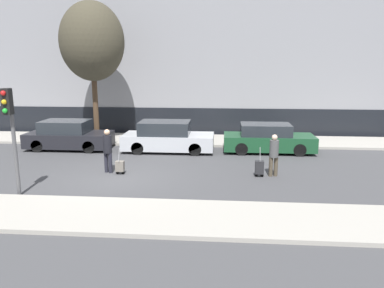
{
  "coord_description": "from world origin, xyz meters",
  "views": [
    {
      "loc": [
        3.9,
        -13.35,
        4.19
      ],
      "look_at": [
        2.64,
        1.8,
        0.95
      ],
      "focal_mm": 35.0,
      "sensor_mm": 36.0,
      "label": 1
    }
  ],
  "objects_px": {
    "trolley_right": "(259,167)",
    "bare_tree_near_crossing": "(92,42)",
    "trolley_left": "(120,166)",
    "parked_car_2": "(268,139)",
    "pedestrian_left": "(108,148)",
    "pedestrian_right": "(274,153)",
    "traffic_light": "(10,120)",
    "parked_car_0": "(68,136)",
    "parked_car_1": "(167,137)"
  },
  "relations": [
    {
      "from": "pedestrian_right",
      "to": "bare_tree_near_crossing",
      "type": "relative_size",
      "value": 0.22
    },
    {
      "from": "trolley_left",
      "to": "traffic_light",
      "type": "distance_m",
      "value": 4.39
    },
    {
      "from": "parked_car_0",
      "to": "parked_car_2",
      "type": "relative_size",
      "value": 0.96
    },
    {
      "from": "parked_car_1",
      "to": "bare_tree_near_crossing",
      "type": "relative_size",
      "value": 0.61
    },
    {
      "from": "pedestrian_right",
      "to": "trolley_right",
      "type": "height_order",
      "value": "pedestrian_right"
    },
    {
      "from": "trolley_left",
      "to": "traffic_light",
      "type": "xyz_separation_m",
      "value": [
        -2.63,
        -2.76,
        2.18
      ]
    },
    {
      "from": "parked_car_0",
      "to": "traffic_light",
      "type": "xyz_separation_m",
      "value": [
        1.16,
        -6.93,
        1.82
      ]
    },
    {
      "from": "trolley_left",
      "to": "pedestrian_right",
      "type": "distance_m",
      "value": 5.94
    },
    {
      "from": "parked_car_0",
      "to": "pedestrian_left",
      "type": "height_order",
      "value": "pedestrian_left"
    },
    {
      "from": "parked_car_2",
      "to": "trolley_left",
      "type": "xyz_separation_m",
      "value": [
        -6.15,
        -4.3,
        -0.33
      ]
    },
    {
      "from": "traffic_light",
      "to": "bare_tree_near_crossing",
      "type": "height_order",
      "value": "bare_tree_near_crossing"
    },
    {
      "from": "parked_car_0",
      "to": "pedestrian_right",
      "type": "distance_m",
      "value": 10.47
    },
    {
      "from": "parked_car_0",
      "to": "parked_car_1",
      "type": "height_order",
      "value": "parked_car_1"
    },
    {
      "from": "trolley_left",
      "to": "bare_tree_near_crossing",
      "type": "xyz_separation_m",
      "value": [
        -2.9,
        5.88,
        5.02
      ]
    },
    {
      "from": "pedestrian_left",
      "to": "pedestrian_right",
      "type": "height_order",
      "value": "pedestrian_left"
    },
    {
      "from": "parked_car_2",
      "to": "pedestrian_right",
      "type": "relative_size",
      "value": 2.67
    },
    {
      "from": "parked_car_2",
      "to": "trolley_right",
      "type": "distance_m",
      "value": 4.27
    },
    {
      "from": "pedestrian_right",
      "to": "trolley_right",
      "type": "relative_size",
      "value": 1.4
    },
    {
      "from": "bare_tree_near_crossing",
      "to": "parked_car_0",
      "type": "bearing_deg",
      "value": -117.54
    },
    {
      "from": "trolley_left",
      "to": "traffic_light",
      "type": "relative_size",
      "value": 0.3
    },
    {
      "from": "pedestrian_left",
      "to": "trolley_left",
      "type": "distance_m",
      "value": 0.86
    },
    {
      "from": "trolley_right",
      "to": "traffic_light",
      "type": "bearing_deg",
      "value": -160.31
    },
    {
      "from": "traffic_light",
      "to": "bare_tree_near_crossing",
      "type": "bearing_deg",
      "value": 91.76
    },
    {
      "from": "pedestrian_right",
      "to": "trolley_right",
      "type": "distance_m",
      "value": 0.78
    },
    {
      "from": "parked_car_0",
      "to": "bare_tree_near_crossing",
      "type": "height_order",
      "value": "bare_tree_near_crossing"
    },
    {
      "from": "parked_car_1",
      "to": "trolley_right",
      "type": "xyz_separation_m",
      "value": [
        4.11,
        -3.99,
        -0.32
      ]
    },
    {
      "from": "trolley_left",
      "to": "parked_car_2",
      "type": "bearing_deg",
      "value": 34.95
    },
    {
      "from": "trolley_right",
      "to": "bare_tree_near_crossing",
      "type": "xyz_separation_m",
      "value": [
        -8.27,
        5.78,
        4.97
      ]
    },
    {
      "from": "pedestrian_left",
      "to": "bare_tree_near_crossing",
      "type": "height_order",
      "value": "bare_tree_near_crossing"
    },
    {
      "from": "trolley_right",
      "to": "traffic_light",
      "type": "relative_size",
      "value": 0.33
    },
    {
      "from": "parked_car_1",
      "to": "pedestrian_left",
      "type": "relative_size",
      "value": 2.55
    },
    {
      "from": "parked_car_1",
      "to": "pedestrian_left",
      "type": "bearing_deg",
      "value": -114.48
    },
    {
      "from": "pedestrian_right",
      "to": "traffic_light",
      "type": "distance_m",
      "value": 9.18
    },
    {
      "from": "bare_tree_near_crossing",
      "to": "parked_car_2",
      "type": "bearing_deg",
      "value": -9.93
    },
    {
      "from": "parked_car_2",
      "to": "pedestrian_right",
      "type": "xyz_separation_m",
      "value": [
        -0.24,
        -4.07,
        0.27
      ]
    },
    {
      "from": "parked_car_1",
      "to": "traffic_light",
      "type": "xyz_separation_m",
      "value": [
        -3.89,
        -6.85,
        1.81
      ]
    },
    {
      "from": "parked_car_2",
      "to": "trolley_right",
      "type": "relative_size",
      "value": 3.75
    },
    {
      "from": "traffic_light",
      "to": "pedestrian_right",
      "type": "bearing_deg",
      "value": 19.29
    },
    {
      "from": "trolley_left",
      "to": "trolley_right",
      "type": "bearing_deg",
      "value": 1.13
    },
    {
      "from": "bare_tree_near_crossing",
      "to": "pedestrian_left",
      "type": "bearing_deg",
      "value": -67.32
    },
    {
      "from": "parked_car_0",
      "to": "bare_tree_near_crossing",
      "type": "bearing_deg",
      "value": 62.46
    },
    {
      "from": "parked_car_0",
      "to": "trolley_right",
      "type": "relative_size",
      "value": 3.59
    },
    {
      "from": "parked_car_1",
      "to": "pedestrian_right",
      "type": "height_order",
      "value": "pedestrian_right"
    },
    {
      "from": "pedestrian_left",
      "to": "traffic_light",
      "type": "relative_size",
      "value": 0.5
    },
    {
      "from": "pedestrian_right",
      "to": "trolley_right",
      "type": "xyz_separation_m",
      "value": [
        -0.54,
        -0.13,
        -0.55
      ]
    },
    {
      "from": "trolley_left",
      "to": "traffic_light",
      "type": "bearing_deg",
      "value": -133.64
    },
    {
      "from": "parked_car_2",
      "to": "pedestrian_right",
      "type": "distance_m",
      "value": 4.08
    },
    {
      "from": "parked_car_2",
      "to": "trolley_left",
      "type": "relative_size",
      "value": 4.08
    },
    {
      "from": "bare_tree_near_crossing",
      "to": "trolley_left",
      "type": "bearing_deg",
      "value": -63.79
    },
    {
      "from": "parked_car_2",
      "to": "trolley_left",
      "type": "bearing_deg",
      "value": -145.05
    }
  ]
}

